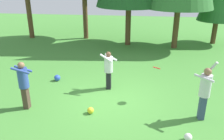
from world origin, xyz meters
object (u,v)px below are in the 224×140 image
at_px(person_catcher, 109,67).
at_px(ball_white, 188,137).
at_px(person_bystander, 23,81).
at_px(ball_blue, 57,78).
at_px(ball_yellow, 90,110).
at_px(person_thrower, 205,89).
at_px(frisbee, 157,68).

relative_size(person_catcher, ball_white, 6.92).
relative_size(person_bystander, ball_blue, 6.27).
bearing_deg(ball_yellow, person_catcher, 79.76).
distance_m(person_bystander, ball_white, 5.46).
distance_m(ball_yellow, ball_white, 3.17).
height_order(person_thrower, frisbee, person_thrower).
xyz_separation_m(person_bystander, ball_yellow, (2.27, -0.08, -0.90)).
bearing_deg(ball_white, ball_blue, 145.18).
xyz_separation_m(frisbee, ball_white, (0.82, -2.30, -1.14)).
distance_m(frisbee, ball_blue, 4.47).
bearing_deg(frisbee, person_bystander, -165.19).
height_order(person_thrower, ball_blue, person_thrower).
bearing_deg(person_catcher, ball_blue, -171.14).
distance_m(person_bystander, ball_blue, 2.52).
relative_size(person_thrower, ball_yellow, 8.72).
relative_size(person_thrower, ball_white, 8.53).
distance_m(person_thrower, person_bystander, 5.86).
distance_m(person_catcher, ball_white, 4.07).
relative_size(frisbee, ball_blue, 1.37).
height_order(person_thrower, ball_white, person_thrower).
relative_size(person_thrower, person_bystander, 1.14).
relative_size(person_catcher, person_bystander, 0.92).
bearing_deg(person_catcher, ball_yellow, -79.68).
bearing_deg(ball_blue, frisbee, -15.67).
xyz_separation_m(person_catcher, ball_white, (2.64, -2.99, -0.82)).
bearing_deg(person_thrower, frisbee, -0.00).
distance_m(person_thrower, frisbee, 1.82).
xyz_separation_m(person_catcher, ball_yellow, (-0.35, -1.94, -0.82)).
height_order(person_catcher, ball_white, person_catcher).
xyz_separation_m(ball_blue, ball_yellow, (2.00, -2.42, -0.02)).
relative_size(person_catcher, frisbee, 4.21).
distance_m(frisbee, ball_yellow, 2.76).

